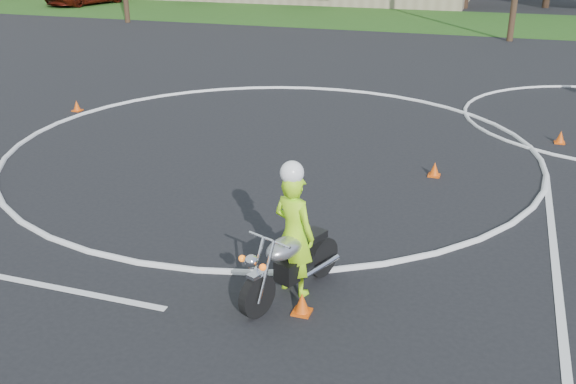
% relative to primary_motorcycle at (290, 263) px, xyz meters
% --- Properties ---
extents(ground, '(120.00, 120.00, 0.00)m').
position_rel_primary_motorcycle_xyz_m(ground, '(-2.46, 3.12, -0.51)').
color(ground, black).
rests_on(ground, ground).
extents(grass_strip, '(120.00, 10.00, 0.02)m').
position_rel_primary_motorcycle_xyz_m(grass_strip, '(-2.46, 30.12, -0.50)').
color(grass_strip, '#1E4714').
rests_on(grass_strip, ground).
extents(course_markings, '(19.05, 19.05, 0.12)m').
position_rel_primary_motorcycle_xyz_m(course_markings, '(-0.29, 7.47, -0.50)').
color(course_markings, silver).
rests_on(course_markings, ground).
extents(primary_motorcycle, '(0.99, 1.90, 1.05)m').
position_rel_primary_motorcycle_xyz_m(primary_motorcycle, '(0.00, 0.00, 0.00)').
color(primary_motorcycle, black).
rests_on(primary_motorcycle, ground).
extents(rider_primary_grp, '(0.75, 0.63, 1.94)m').
position_rel_primary_motorcycle_xyz_m(rider_primary_grp, '(0.01, 0.13, 0.43)').
color(rider_primary_grp, '#AFFF1A').
rests_on(rider_primary_grp, ground).
extents(traffic_cones, '(19.84, 14.29, 0.30)m').
position_rel_primary_motorcycle_xyz_m(traffic_cones, '(2.45, 7.44, -0.37)').
color(traffic_cones, '#E24E0B').
rests_on(traffic_cones, ground).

